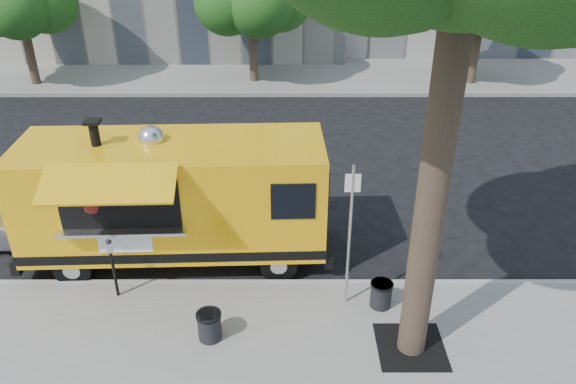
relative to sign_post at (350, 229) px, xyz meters
name	(u,v)px	position (x,y,z in m)	size (l,w,h in m)	color
ground	(269,261)	(-1.55, 1.55, -1.85)	(120.00, 120.00, 0.00)	black
curb	(268,285)	(-1.55, 0.62, -1.77)	(60.00, 0.14, 0.16)	#999993
far_sidewalk	(278,76)	(-1.55, 15.05, -1.77)	(60.00, 5.00, 0.15)	gray
tree_well	(411,347)	(1.05, -1.25, -1.69)	(1.20, 1.20, 0.02)	black
sign_post	(350,229)	(0.00, 0.00, 0.00)	(0.28, 0.06, 3.00)	silver
parking_meter	(112,261)	(-4.55, 0.20, -0.87)	(0.11, 0.11, 1.33)	black
food_truck	(173,198)	(-3.58, 1.72, -0.31)	(6.72, 3.24, 3.28)	#FFB20D
trash_bin_left	(209,325)	(-2.55, -1.01, -1.40)	(0.46, 0.46, 0.55)	black
trash_bin_right	(381,294)	(0.67, -0.12, -1.41)	(0.45, 0.45, 0.54)	black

